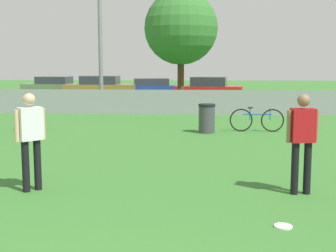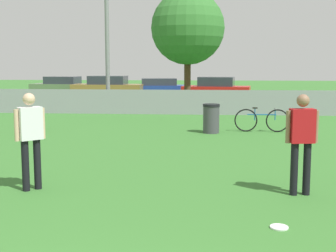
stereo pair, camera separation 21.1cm
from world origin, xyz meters
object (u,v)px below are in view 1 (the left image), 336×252
object	(u,v)px
frisbee_disc	(283,226)
parked_car_olive	(54,87)
trash_bin	(207,118)
player_thrower_red	(302,136)
bicycle_sideline	(257,120)
tree_near_pole	(181,28)
player_receiver_white	(30,134)
parked_car_blue	(151,88)
parked_car_tan	(100,88)
parked_car_red	(209,90)
folding_chair_sideline	(28,117)

from	to	relation	value
frisbee_disc	parked_car_olive	world-z (taller)	parked_car_olive
frisbee_disc	trash_bin	xyz separation A→B (m)	(-0.86, 8.88, 0.47)
parked_car_olive	player_thrower_red	bearing A→B (deg)	-58.39
player_thrower_red	bicycle_sideline	bearing A→B (deg)	79.45
tree_near_pole	player_thrower_red	bearing A→B (deg)	-80.27
player_receiver_white	trash_bin	size ratio (longest dim) A/B	1.84
player_thrower_red	bicycle_sideline	distance (m)	7.58
player_thrower_red	parked_car_blue	world-z (taller)	player_thrower_red
trash_bin	parked_car_tan	world-z (taller)	parked_car_tan
tree_near_pole	parked_car_blue	bearing A→B (deg)	105.67
parked_car_blue	parked_car_red	xyz separation A→B (m)	(3.75, -3.12, 0.07)
trash_bin	parked_car_tan	distance (m)	16.01
tree_near_pole	parked_car_tan	xyz separation A→B (m)	(-5.41, 6.76, -3.25)
parked_car_olive	trash_bin	bearing A→B (deg)	-52.98
tree_near_pole	frisbee_disc	xyz separation A→B (m)	(1.97, -16.74, -3.95)
bicycle_sideline	parked_car_tan	world-z (taller)	parked_car_tan
trash_bin	player_receiver_white	bearing A→B (deg)	-114.35
trash_bin	parked_car_blue	distance (m)	16.15
player_thrower_red	player_receiver_white	size ratio (longest dim) A/B	1.00
trash_bin	parked_car_blue	xyz separation A→B (m)	(-3.34, 15.80, 0.15)
parked_car_olive	bicycle_sideline	bearing A→B (deg)	-48.32
frisbee_disc	bicycle_sideline	world-z (taller)	bicycle_sideline
player_receiver_white	parked_car_tan	xyz separation A→B (m)	(-3.25, 21.86, -0.31)
bicycle_sideline	frisbee_disc	bearing A→B (deg)	-93.34
parked_car_tan	frisbee_disc	bearing A→B (deg)	-69.58
frisbee_disc	bicycle_sideline	distance (m)	9.31
parked_car_tan	parked_car_blue	world-z (taller)	parked_car_tan
player_thrower_red	trash_bin	size ratio (longest dim) A/B	1.84
parked_car_tan	parked_car_red	distance (m)	7.20
player_receiver_white	parked_car_tan	size ratio (longest dim) A/B	0.38
folding_chair_sideline	player_thrower_red	bearing A→B (deg)	156.78
tree_near_pole	player_thrower_red	distance (m)	15.53
frisbee_disc	parked_car_red	world-z (taller)	parked_car_red
tree_near_pole	frisbee_disc	world-z (taller)	tree_near_pole
tree_near_pole	parked_car_tan	distance (m)	9.25
tree_near_pole	trash_bin	bearing A→B (deg)	-81.97
player_thrower_red	frisbee_disc	world-z (taller)	player_thrower_red
bicycle_sideline	parked_car_blue	xyz separation A→B (m)	(-5.01, 15.42, 0.24)
frisbee_disc	parked_car_red	bearing A→B (deg)	91.21
tree_near_pole	bicycle_sideline	bearing A→B (deg)	-69.58
parked_car_tan	trash_bin	bearing A→B (deg)	-62.98
trash_bin	tree_near_pole	bearing A→B (deg)	98.03
parked_car_blue	frisbee_disc	bearing A→B (deg)	-89.23
parked_car_blue	parked_car_olive	bearing A→B (deg)	164.83
folding_chair_sideline	parked_car_olive	size ratio (longest dim) A/B	0.18
parked_car_olive	parked_car_red	xyz separation A→B (m)	(10.52, -3.87, 0.04)
tree_near_pole	parked_car_olive	size ratio (longest dim) A/B	1.32
player_thrower_red	parked_car_red	xyz separation A→B (m)	(-1.06, 19.85, -0.31)
player_thrower_red	parked_car_blue	xyz separation A→B (m)	(-4.81, 22.97, -0.39)
parked_car_olive	parked_car_blue	bearing A→B (deg)	-0.71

